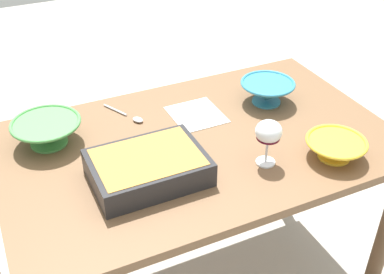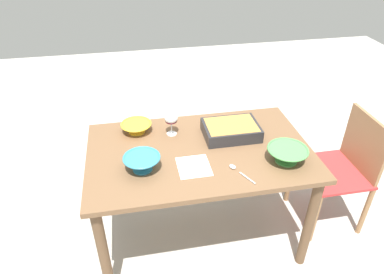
% 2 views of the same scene
% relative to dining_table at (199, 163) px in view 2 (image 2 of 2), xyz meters
% --- Properties ---
extents(ground_plane, '(8.00, 8.00, 0.00)m').
position_rel_dining_table_xyz_m(ground_plane, '(0.00, 0.00, -0.65)').
color(ground_plane, '#B2ADA3').
extents(dining_table, '(1.38, 0.86, 0.76)m').
position_rel_dining_table_xyz_m(dining_table, '(0.00, 0.00, 0.00)').
color(dining_table, brown).
rests_on(dining_table, ground_plane).
extents(chair, '(0.42, 0.45, 0.86)m').
position_rel_dining_table_xyz_m(chair, '(1.05, -0.00, -0.18)').
color(chair, '#B22D2D').
rests_on(chair, ground_plane).
extents(wine_glass, '(0.09, 0.09, 0.16)m').
position_rel_dining_table_xyz_m(wine_glass, '(-0.15, 0.21, 0.22)').
color(wine_glass, white).
rests_on(wine_glass, dining_table).
extents(casserole_dish, '(0.36, 0.26, 0.08)m').
position_rel_dining_table_xyz_m(casserole_dish, '(0.23, 0.12, 0.15)').
color(casserole_dish, '#262628').
rests_on(casserole_dish, dining_table).
extents(mixing_bowl, '(0.24, 0.24, 0.09)m').
position_rel_dining_table_xyz_m(mixing_bowl, '(0.48, -0.21, 0.15)').
color(mixing_bowl, '#4C994C').
rests_on(mixing_bowl, dining_table).
extents(small_bowl, '(0.21, 0.21, 0.09)m').
position_rel_dining_table_xyz_m(small_bowl, '(-0.36, -0.13, 0.15)').
color(small_bowl, teal).
rests_on(small_bowl, dining_table).
extents(serving_bowl, '(0.20, 0.20, 0.07)m').
position_rel_dining_table_xyz_m(serving_bowl, '(-0.37, 0.28, 0.14)').
color(serving_bowl, yellow).
rests_on(serving_bowl, dining_table).
extents(serving_spoon, '(0.11, 0.19, 0.01)m').
position_rel_dining_table_xyz_m(serving_spoon, '(0.17, -0.24, 0.11)').
color(serving_spoon, silver).
rests_on(serving_spoon, dining_table).
extents(napkin, '(0.19, 0.20, 0.00)m').
position_rel_dining_table_xyz_m(napkin, '(-0.07, -0.16, 0.10)').
color(napkin, white).
rests_on(napkin, dining_table).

